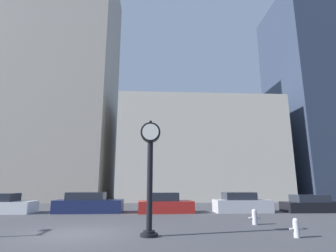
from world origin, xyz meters
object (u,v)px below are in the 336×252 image
at_px(street_clock, 150,164).
at_px(car_navy, 88,204).
at_px(car_black, 312,205).
at_px(car_red, 165,204).
at_px(fire_hydrant_far, 255,217).
at_px(fire_hydrant_near, 296,228).
at_px(car_silver, 241,204).

xyz_separation_m(street_clock, car_navy, (-4.47, 8.91, -2.18)).
bearing_deg(car_navy, street_clock, -64.07).
bearing_deg(car_black, car_red, 179.30).
bearing_deg(fire_hydrant_far, street_clock, -152.39).
bearing_deg(street_clock, car_red, 83.36).
bearing_deg(fire_hydrant_near, fire_hydrant_far, 95.95).
relative_size(street_clock, fire_hydrant_near, 6.51).
bearing_deg(fire_hydrant_near, car_red, 116.77).
height_order(car_red, car_silver, car_silver).
bearing_deg(car_red, street_clock, -99.60).
bearing_deg(fire_hydrant_near, car_black, 55.57).
xyz_separation_m(car_black, fire_hydrant_near, (-6.19, -9.03, -0.15)).
xyz_separation_m(car_black, fire_hydrant_far, (-6.53, -5.72, -0.13)).
xyz_separation_m(car_navy, car_black, (16.30, -0.42, -0.09)).
bearing_deg(car_navy, fire_hydrant_far, -32.89).
height_order(car_navy, car_silver, car_navy).
bearing_deg(car_red, car_black, -3.77).
distance_m(car_silver, fire_hydrant_far, 5.99).
bearing_deg(street_clock, car_navy, 116.65).
bearing_deg(car_black, street_clock, -144.25).
bearing_deg(car_silver, fire_hydrant_near, -96.49).
xyz_separation_m(street_clock, car_black, (11.83, 8.48, -2.28)).
height_order(car_silver, car_black, car_silver).
bearing_deg(fire_hydrant_far, car_black, 41.18).
xyz_separation_m(street_clock, car_red, (1.00, 8.63, -2.20)).
distance_m(car_silver, fire_hydrant_near, 9.21).
xyz_separation_m(car_navy, car_red, (5.47, -0.27, -0.02)).
height_order(street_clock, car_navy, street_clock).
bearing_deg(car_black, car_silver, 178.65).
xyz_separation_m(street_clock, car_silver, (6.58, 8.62, -2.19)).
xyz_separation_m(car_navy, fire_hydrant_near, (10.11, -9.45, -0.24)).
bearing_deg(car_black, fire_hydrant_near, -124.33).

